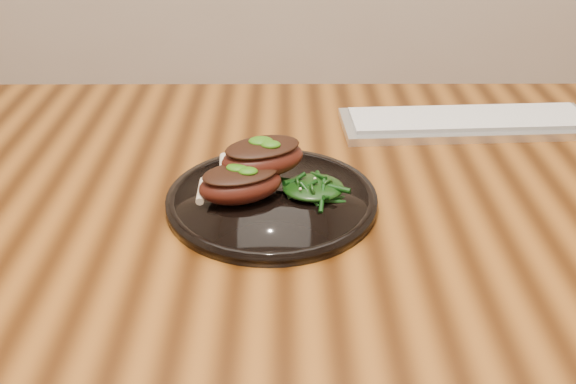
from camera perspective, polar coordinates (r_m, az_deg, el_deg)
The scene contains 7 objects.
desk at distance 0.98m, azimuth 2.98°, elevation -3.19°, with size 1.60×0.80×0.75m.
plate at distance 0.87m, azimuth -1.45°, elevation -0.67°, with size 0.29×0.29×0.02m.
lamb_chop_front at distance 0.85m, azimuth -4.30°, elevation 0.85°, with size 0.13×0.11×0.05m.
lamb_chop_back at distance 0.87m, azimuth -2.31°, elevation 3.17°, with size 0.14×0.12×0.05m.
herb_smear at distance 0.92m, azimuth -3.61°, elevation 1.78°, with size 0.08×0.05×0.00m, color #194907.
greens_heap at distance 0.87m, azimuth 2.26°, elevation 0.72°, with size 0.08×0.08×0.03m.
keyboard at distance 1.15m, azimuth 15.69°, elevation 6.00°, with size 0.44×0.15×0.02m.
Camera 1 is at (-0.05, -0.82, 1.21)m, focal length 40.00 mm.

